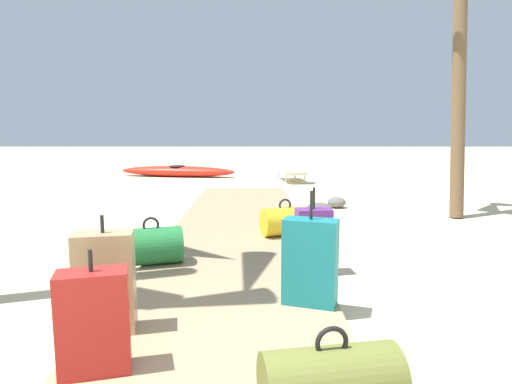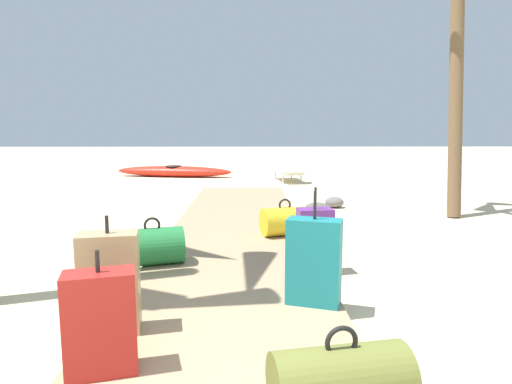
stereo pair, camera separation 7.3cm
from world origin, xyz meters
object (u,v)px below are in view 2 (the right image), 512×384
suitcase_purple (315,237)px  duffel_bag_olive (340,380)px  lounge_chair (289,169)px  duffel_bag_green (153,246)px  kayak (174,171)px  suitcase_teal (314,262)px  suitcase_red (101,323)px  suitcase_tan (110,283)px  duffel_bag_yellow (285,221)px

suitcase_purple → duffel_bag_olive: 2.30m
lounge_chair → duffel_bag_green: bearing=-104.8°
suitcase_purple → duffel_bag_olive: (-0.21, -2.28, -0.12)m
lounge_chair → duffel_bag_olive: bearing=-93.6°
duffel_bag_green → kayak: size_ratio=0.19×
suitcase_teal → duffel_bag_green: bearing=145.2°
duffel_bag_olive → suitcase_red: size_ratio=1.01×
lounge_chair → suitcase_purple: bearing=-93.1°
suitcase_purple → duffel_bag_olive: bearing=-95.1°
suitcase_red → lounge_chair: 9.78m
suitcase_tan → duffel_bag_green: bearing=91.6°
suitcase_purple → duffel_bag_olive: suitcase_purple is taller
suitcase_tan → suitcase_teal: bearing=18.1°
duffel_bag_green → suitcase_red: suitcase_red is taller
suitcase_purple → kayak: 9.38m
duffel_bag_yellow → suitcase_red: size_ratio=0.92×
duffel_bag_olive → lounge_chair: 9.98m
suitcase_tan → suitcase_purple: bearing=42.2°
suitcase_red → lounge_chair: size_ratio=0.44×
suitcase_red → lounge_chair: (1.87, 9.60, -0.04)m
duffel_bag_olive → duffel_bag_yellow: 3.56m
duffel_bag_green → lounge_chair: bearing=75.2°
suitcase_tan → lounge_chair: suitcase_tan is taller
suitcase_purple → suitcase_teal: suitcase_teal is taller
suitcase_red → kayak: bearing=97.6°
suitcase_red → kayak: size_ratio=0.20×
suitcase_red → lounge_chair: same height
duffel_bag_yellow → lounge_chair: 6.44m
suitcase_tan → kayak: size_ratio=0.22×
duffel_bag_olive → suitcase_teal: bearing=87.4°
duffel_bag_olive → lounge_chair: size_ratio=0.44×
duffel_bag_yellow → lounge_chair: (0.61, 6.41, 0.07)m
duffel_bag_olive → kayak: duffel_bag_olive is taller
suitcase_tan → suitcase_red: suitcase_tan is taller
duffel_bag_green → lounge_chair: (2.02, 7.62, 0.06)m
duffel_bag_olive → duffel_bag_green: bearing=120.8°
suitcase_purple → lounge_chair: 7.69m
suitcase_tan → duffel_bag_olive: bearing=-32.6°
suitcase_teal → lounge_chair: (0.56, 8.63, -0.09)m
duffel_bag_green → lounge_chair: 7.88m
suitcase_purple → suitcase_tan: size_ratio=0.99×
duffel_bag_yellow → kayak: duffel_bag_yellow is taller
lounge_chair → suitcase_teal: bearing=-93.7°
kayak → duffel_bag_olive: bearing=-76.5°
duffel_bag_olive → suitcase_red: suitcase_red is taller
duffel_bag_green → duffel_bag_olive: bearing=-59.2°
duffel_bag_green → lounge_chair: lounge_chair is taller
duffel_bag_olive → suitcase_teal: suitcase_teal is taller
duffel_bag_yellow → suitcase_purple: bearing=-81.3°
suitcase_purple → duffel_bag_green: suitcase_purple is taller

